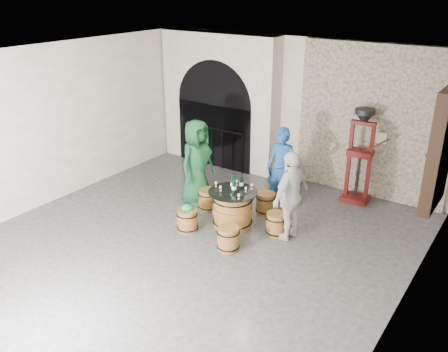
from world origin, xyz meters
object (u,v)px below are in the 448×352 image
Objects in this scene: barrel_stool_left at (208,199)px; person_white at (291,196)px; wine_bottle_right at (241,182)px; side_barrel at (282,178)px; wine_bottle_left at (233,183)px; wine_bottle_center at (234,186)px; barrel_stool_right at (276,224)px; corking_press at (361,149)px; person_blue at (281,169)px; barrel_table at (233,209)px; person_green at (197,162)px; barrel_stool_near_left at (187,220)px; barrel_stool_far at (266,203)px; barrel_stool_near_right at (228,239)px.

person_white is (1.87, -0.08, 0.61)m from barrel_stool_left.
side_barrel is (-0.07, 1.75, -0.53)m from wine_bottle_right.
wine_bottle_left and wine_bottle_center have the same top height.
barrel_stool_right is 0.21× the size of corking_press.
side_barrel is at bearing 111.78° from person_blue.
barrel_stool_left is 1.97m from person_white.
barrel_table is 2.81× the size of wine_bottle_center.
corking_press is at bearing 57.36° from barrel_table.
person_blue is 1.28m from wine_bottle_center.
barrel_stool_right is 1.30m from person_blue.
wine_bottle_left is (1.10, -0.35, -0.05)m from person_green.
wine_bottle_center reaches higher than barrel_stool_right.
person_white is at bearing 27.30° from barrel_stool_near_left.
barrel_table is 1.46× the size of side_barrel.
wine_bottle_center is at bearing -103.00° from barrel_stool_far.
barrel_stool_near_right is 0.21× the size of corking_press.
person_blue is at bearing 91.70° from barrel_stool_near_right.
barrel_stool_left is 1.00× the size of barrel_stool_right.
corking_press reaches higher than person_green.
corking_press reaches higher than wine_bottle_left.
barrel_table reaches higher than barrel_stool_far.
corking_press is (1.52, 2.37, 0.80)m from barrel_table.
person_blue is (-0.06, 1.96, 0.63)m from barrel_stool_near_right.
barrel_stool_near_right is 2.09m from person_green.
person_green reaches higher than barrel_stool_near_right.
wine_bottle_left is at bearing -15.86° from barrel_stool_left.
barrel_stool_near_right is 1.31× the size of wine_bottle_left.
person_green is at bearing 158.88° from wine_bottle_center.
barrel_stool_near_right is (0.17, -1.57, 0.00)m from barrel_stool_far.
barrel_stool_right is 1.31× the size of wine_bottle_left.
barrel_stool_far is 0.24× the size of person_green.
barrel_stool_left is 0.21× the size of corking_press.
barrel_stool_near_right is 1.00m from barrel_stool_near_left.
barrel_stool_near_left is at bearing -128.18° from corking_press.
wine_bottle_left is at bearing -128.08° from corking_press.
barrel_stool_near_left is at bearing -132.87° from barrel_table.
person_white is at bearing -104.99° from corking_press.
barrel_stool_near_left is at bearing 172.94° from barrel_stool_near_right.
wine_bottle_center is (0.04, -0.03, 0.49)m from barrel_table.
corking_press is at bearing 50.47° from barrel_stool_far.
barrel_table reaches higher than barrel_stool_right.
person_white is 1.01m from wine_bottle_right.
wine_bottle_left is (-0.91, -0.08, 0.63)m from barrel_stool_right.
person_green reaches higher than person_blue.
barrel_stool_left is at bearing 164.14° from wine_bottle_left.
wine_bottle_center is (-0.31, -1.24, -0.00)m from person_blue.
person_blue reaches higher than barrel_stool_right.
barrel_stool_left is at bearing -84.79° from person_white.
barrel_table is 0.56× the size of person_white.
corking_press is (2.32, 2.07, 0.94)m from barrel_stool_left.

